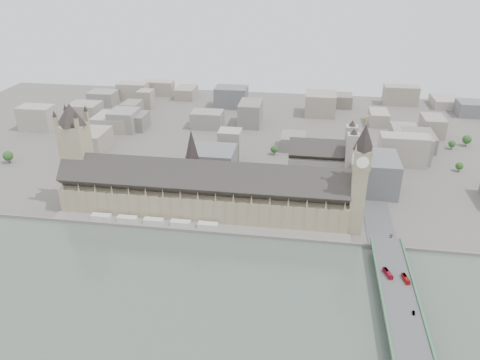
# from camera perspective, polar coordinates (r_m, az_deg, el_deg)

# --- Properties ---
(ground) EXTENTS (900.00, 900.00, 0.00)m
(ground) POSITION_cam_1_polar(r_m,az_deg,el_deg) (428.29, -5.06, -5.37)
(ground) COLOR #595651
(ground) RESTS_ON ground
(embankment_wall) EXTENTS (600.00, 1.50, 3.00)m
(embankment_wall) POSITION_cam_1_polar(r_m,az_deg,el_deg) (415.16, -5.54, -6.26)
(embankment_wall) COLOR slate
(embankment_wall) RESTS_ON ground
(river_terrace) EXTENTS (270.00, 15.00, 2.00)m
(river_terrace) POSITION_cam_1_polar(r_m,az_deg,el_deg) (421.58, -5.29, -5.78)
(river_terrace) COLOR slate
(river_terrace) RESTS_ON ground
(terrace_tents) EXTENTS (118.00, 7.00, 4.00)m
(terrace_tents) POSITION_cam_1_polar(r_m,az_deg,el_deg) (430.90, -10.49, -4.91)
(terrace_tents) COLOR silver
(terrace_tents) RESTS_ON river_terrace
(palace_of_westminster) EXTENTS (265.00, 40.73, 55.44)m
(palace_of_westminster) POSITION_cam_1_polar(r_m,az_deg,el_deg) (433.80, -4.58, -1.47)
(palace_of_westminster) COLOR tan
(palace_of_westminster) RESTS_ON ground
(elizabeth_tower) EXTENTS (17.00, 17.00, 107.50)m
(elizabeth_tower) POSITION_cam_1_polar(r_m,az_deg,el_deg) (400.58, 14.47, 0.93)
(elizabeth_tower) COLOR tan
(elizabeth_tower) RESTS_ON ground
(victoria_tower) EXTENTS (30.00, 30.00, 100.00)m
(victoria_tower) POSITION_cam_1_polar(r_m,az_deg,el_deg) (467.13, -19.33, 3.54)
(victoria_tower) COLOR tan
(victoria_tower) RESTS_ON ground
(central_tower) EXTENTS (13.00, 13.00, 48.00)m
(central_tower) POSITION_cam_1_polar(r_m,az_deg,el_deg) (426.65, -5.87, 3.21)
(central_tower) COLOR gray
(central_tower) RESTS_ON ground
(westminster_bridge) EXTENTS (25.00, 325.00, 10.25)m
(westminster_bridge) POSITION_cam_1_polar(r_m,az_deg,el_deg) (351.32, 18.73, -13.85)
(westminster_bridge) COLOR #474749
(westminster_bridge) RESTS_ON ground
(bridge_parapets) EXTENTS (25.00, 235.00, 1.15)m
(bridge_parapets) POSITION_cam_1_polar(r_m,az_deg,el_deg) (314.99, 20.11, -18.19)
(bridge_parapets) COLOR #3E724C
(bridge_parapets) RESTS_ON westminster_bridge
(westminster_abbey) EXTENTS (68.00, 36.00, 64.00)m
(westminster_abbey) POSITION_cam_1_polar(r_m,az_deg,el_deg) (491.16, 10.12, 1.92)
(westminster_abbey) COLOR gray
(westminster_abbey) RESTS_ON ground
(city_skyline_inland) EXTENTS (720.00, 360.00, 38.00)m
(city_skyline_inland) POSITION_cam_1_polar(r_m,az_deg,el_deg) (639.50, -0.09, 7.49)
(city_skyline_inland) COLOR gray
(city_skyline_inland) RESTS_ON ground
(park_trees) EXTENTS (110.00, 30.00, 15.00)m
(park_trees) POSITION_cam_1_polar(r_m,az_deg,el_deg) (477.69, -4.62, -0.79)
(park_trees) COLOR #1D4B1A
(park_trees) RESTS_ON ground
(red_bus_north) EXTENTS (6.77, 12.48, 3.41)m
(red_bus_north) POSITION_cam_1_polar(r_m,az_deg,el_deg) (363.57, 17.56, -10.77)
(red_bus_north) COLOR red
(red_bus_north) RESTS_ON westminster_bridge
(red_bus_south) EXTENTS (5.00, 11.65, 3.16)m
(red_bus_south) POSITION_cam_1_polar(r_m,az_deg,el_deg) (362.51, 19.55, -11.26)
(red_bus_south) COLOR red
(red_bus_south) RESTS_ON westminster_bridge
(car_silver) EXTENTS (1.91, 4.16, 1.32)m
(car_silver) POSITION_cam_1_polar(r_m,az_deg,el_deg) (336.36, 20.41, -14.93)
(car_silver) COLOR gray
(car_silver) RESTS_ON westminster_bridge
(car_approach) EXTENTS (3.62, 5.64, 1.52)m
(car_approach) POSITION_cam_1_polar(r_m,az_deg,el_deg) (409.38, 17.94, -6.49)
(car_approach) COLOR gray
(car_approach) RESTS_ON westminster_bridge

